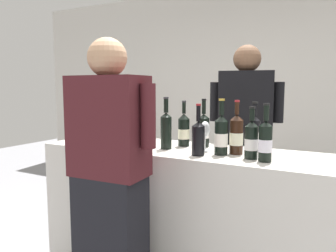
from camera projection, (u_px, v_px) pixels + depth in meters
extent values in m
cube|color=beige|center=(269.00, 87.00, 4.46)|extent=(8.00, 0.10, 2.80)
cube|color=beige|center=(185.00, 218.00, 2.30)|extent=(2.06, 0.60, 0.97)
cylinder|color=black|center=(134.00, 128.00, 2.59)|extent=(0.07, 0.07, 0.21)
cone|color=black|center=(134.00, 112.00, 2.57)|extent=(0.07, 0.07, 0.04)
cylinder|color=black|center=(134.00, 103.00, 2.57)|extent=(0.03, 0.03, 0.10)
cylinder|color=#333338|center=(134.00, 96.00, 2.56)|extent=(0.03, 0.03, 0.01)
cylinder|color=beige|center=(134.00, 129.00, 2.59)|extent=(0.08, 0.08, 0.07)
cylinder|color=black|center=(115.00, 127.00, 2.74)|extent=(0.08, 0.08, 0.18)
cone|color=black|center=(115.00, 114.00, 2.73)|extent=(0.08, 0.08, 0.03)
cylinder|color=black|center=(115.00, 106.00, 2.72)|extent=(0.03, 0.03, 0.09)
cylinder|color=black|center=(114.00, 100.00, 2.71)|extent=(0.03, 0.03, 0.01)
cylinder|color=white|center=(115.00, 128.00, 2.74)|extent=(0.08, 0.08, 0.06)
cylinder|color=black|center=(221.00, 138.00, 2.05)|extent=(0.08, 0.08, 0.21)
cone|color=black|center=(221.00, 118.00, 2.03)|extent=(0.08, 0.08, 0.04)
cylinder|color=black|center=(222.00, 108.00, 2.02)|extent=(0.03, 0.03, 0.09)
cylinder|color=#B79333|center=(222.00, 100.00, 2.02)|extent=(0.04, 0.04, 0.01)
cylinder|color=white|center=(221.00, 140.00, 2.05)|extent=(0.08, 0.08, 0.08)
cylinder|color=black|center=(251.00, 143.00, 1.93)|extent=(0.08, 0.08, 0.19)
cone|color=black|center=(252.00, 124.00, 1.91)|extent=(0.08, 0.08, 0.03)
cylinder|color=black|center=(252.00, 115.00, 1.91)|extent=(0.03, 0.03, 0.07)
cylinder|color=black|center=(252.00, 107.00, 1.90)|extent=(0.03, 0.03, 0.01)
cylinder|color=silver|center=(251.00, 144.00, 1.93)|extent=(0.08, 0.08, 0.07)
cylinder|color=black|center=(198.00, 141.00, 2.03)|extent=(0.08, 0.08, 0.18)
cone|color=black|center=(198.00, 124.00, 2.01)|extent=(0.08, 0.08, 0.03)
cylinder|color=black|center=(198.00, 114.00, 2.01)|extent=(0.03, 0.03, 0.10)
cylinder|color=maroon|center=(199.00, 105.00, 2.00)|extent=(0.03, 0.03, 0.01)
cylinder|color=black|center=(265.00, 144.00, 1.85)|extent=(0.07, 0.07, 0.20)
cone|color=black|center=(266.00, 123.00, 1.84)|extent=(0.07, 0.07, 0.03)
cylinder|color=black|center=(266.00, 113.00, 1.83)|extent=(0.03, 0.03, 0.09)
cylinder|color=black|center=(267.00, 104.00, 1.83)|extent=(0.04, 0.04, 0.01)
cylinder|color=silver|center=(265.00, 146.00, 1.85)|extent=(0.08, 0.08, 0.07)
cylinder|color=black|center=(204.00, 133.00, 2.32)|extent=(0.08, 0.08, 0.20)
cone|color=black|center=(204.00, 116.00, 2.31)|extent=(0.08, 0.08, 0.03)
cylinder|color=black|center=(204.00, 107.00, 2.30)|extent=(0.03, 0.03, 0.09)
cylinder|color=black|center=(204.00, 100.00, 2.30)|extent=(0.03, 0.03, 0.01)
cylinder|color=silver|center=(203.00, 134.00, 2.32)|extent=(0.08, 0.08, 0.06)
cylinder|color=black|center=(166.00, 133.00, 2.24)|extent=(0.08, 0.08, 0.22)
cone|color=black|center=(166.00, 115.00, 2.23)|extent=(0.08, 0.08, 0.03)
cylinder|color=black|center=(166.00, 106.00, 2.22)|extent=(0.03, 0.03, 0.09)
cylinder|color=#333338|center=(166.00, 98.00, 2.21)|extent=(0.04, 0.04, 0.01)
cylinder|color=black|center=(254.00, 136.00, 2.18)|extent=(0.07, 0.07, 0.20)
cone|color=black|center=(255.00, 118.00, 2.17)|extent=(0.07, 0.07, 0.03)
cylinder|color=black|center=(255.00, 109.00, 2.16)|extent=(0.03, 0.03, 0.08)
cylinder|color=black|center=(255.00, 102.00, 2.16)|extent=(0.04, 0.04, 0.01)
cylinder|color=white|center=(254.00, 137.00, 2.18)|extent=(0.08, 0.08, 0.07)
cylinder|color=black|center=(184.00, 133.00, 2.35)|extent=(0.08, 0.08, 0.19)
cone|color=black|center=(184.00, 116.00, 2.34)|extent=(0.08, 0.08, 0.04)
cylinder|color=black|center=(184.00, 108.00, 2.33)|extent=(0.03, 0.03, 0.08)
cylinder|color=#333338|center=(184.00, 101.00, 2.32)|extent=(0.03, 0.03, 0.01)
cylinder|color=#EDEAC4|center=(184.00, 134.00, 2.35)|extent=(0.08, 0.08, 0.07)
cylinder|color=black|center=(237.00, 137.00, 2.07)|extent=(0.08, 0.08, 0.21)
cone|color=black|center=(237.00, 117.00, 2.06)|extent=(0.08, 0.08, 0.04)
cylinder|color=black|center=(237.00, 108.00, 2.05)|extent=(0.03, 0.03, 0.08)
cylinder|color=maroon|center=(237.00, 101.00, 2.04)|extent=(0.03, 0.03, 0.01)
cylinder|color=#E9E6C6|center=(236.00, 139.00, 2.07)|extent=(0.08, 0.08, 0.08)
cylinder|color=silver|center=(205.00, 151.00, 2.17)|extent=(0.07, 0.07, 0.00)
cylinder|color=silver|center=(205.00, 144.00, 2.17)|extent=(0.01, 0.01, 0.09)
ellipsoid|color=silver|center=(205.00, 129.00, 2.15)|extent=(0.06, 0.06, 0.11)
ellipsoid|color=maroon|center=(205.00, 132.00, 2.16)|extent=(0.05, 0.05, 0.04)
cylinder|color=silver|center=(86.00, 130.00, 2.43)|extent=(0.24, 0.24, 0.20)
torus|color=silver|center=(86.00, 116.00, 2.42)|extent=(0.25, 0.25, 0.01)
cube|color=black|center=(243.00, 203.00, 2.73)|extent=(0.42, 0.32, 0.88)
cube|color=black|center=(246.00, 112.00, 2.64)|extent=(0.46, 0.33, 0.64)
sphere|color=brown|center=(247.00, 59.00, 2.59)|extent=(0.22, 0.22, 0.22)
cylinder|color=black|center=(279.00, 102.00, 2.57)|extent=(0.08, 0.08, 0.32)
cylinder|color=black|center=(215.00, 102.00, 2.70)|extent=(0.08, 0.08, 0.32)
cube|color=black|center=(111.00, 251.00, 1.91)|extent=(0.39, 0.26, 0.90)
cube|color=#47191E|center=(109.00, 126.00, 1.82)|extent=(0.43, 0.26, 0.55)
sphere|color=tan|center=(107.00, 58.00, 1.78)|extent=(0.22, 0.22, 0.22)
cylinder|color=#47191E|center=(73.00, 113.00, 1.92)|extent=(0.08, 0.08, 0.34)
cylinder|color=#47191E|center=(148.00, 116.00, 1.71)|extent=(0.08, 0.08, 0.34)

